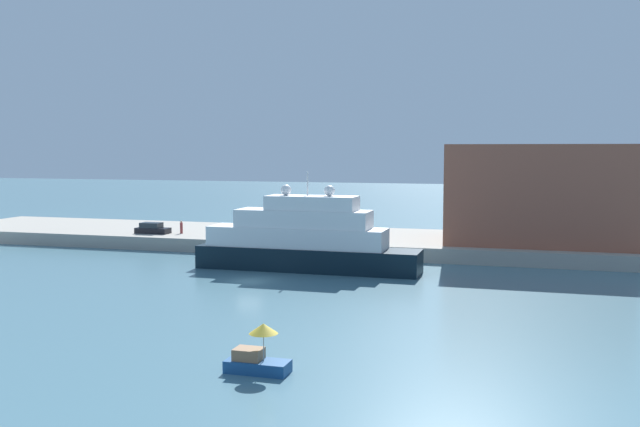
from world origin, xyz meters
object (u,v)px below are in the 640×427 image
object	(u,v)px
small_motorboat	(257,355)
mooring_bollard	(352,240)
large_yacht	(304,241)
harbor_building	(539,194)
person_figure	(181,228)
parked_car	(152,229)

from	to	relation	value
small_motorboat	mooring_bollard	bearing A→B (deg)	96.85
large_yacht	harbor_building	bearing A→B (deg)	35.80
small_motorboat	person_figure	distance (m)	55.43
large_yacht	mooring_bollard	xyz separation A→B (m)	(2.83, 9.42, -1.03)
harbor_building	parked_car	xyz separation A→B (m)	(-48.84, -5.00, -5.22)
small_motorboat	mooring_bollard	xyz separation A→B (m)	(-5.21, 43.33, 1.11)
large_yacht	small_motorboat	distance (m)	34.91
harbor_building	small_motorboat	bearing A→B (deg)	-107.20
large_yacht	small_motorboat	world-z (taller)	large_yacht
harbor_building	parked_car	world-z (taller)	harbor_building
large_yacht	harbor_building	size ratio (longest dim) A/B	1.14
harbor_building	large_yacht	bearing A→B (deg)	-144.20
large_yacht	parked_car	world-z (taller)	large_yacht
person_figure	mooring_bollard	distance (m)	24.34
small_motorboat	person_figure	bearing A→B (deg)	121.87
large_yacht	mooring_bollard	distance (m)	9.89
harbor_building	mooring_bollard	world-z (taller)	harbor_building
large_yacht	person_figure	bearing A→B (deg)	148.22
parked_car	person_figure	distance (m)	3.88
parked_car	mooring_bollard	distance (m)	27.95
small_motorboat	large_yacht	bearing A→B (deg)	103.33
harbor_building	mooring_bollard	distance (m)	23.06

